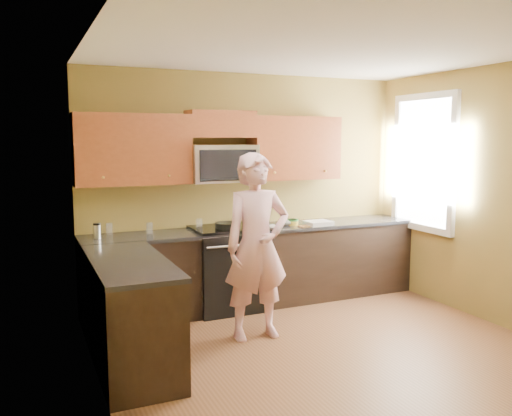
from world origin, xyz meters
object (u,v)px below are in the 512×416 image
microwave (222,182)px  travel_mug (97,239)px  frying_pan (228,228)px  butter_tub (293,225)px  woman (257,246)px  stove (227,268)px

microwave → travel_mug: microwave is taller
microwave → frying_pan: microwave is taller
butter_tub → travel_mug: bearing=178.6°
frying_pan → butter_tub: 0.84m
microwave → travel_mug: size_ratio=4.74×
frying_pan → microwave: bearing=87.1°
frying_pan → woman: bearing=-92.2°
microwave → travel_mug: (-1.41, -0.10, -0.53)m
woman → microwave: bearing=89.3°
frying_pan → butter_tub: size_ratio=3.86×
frying_pan → travel_mug: travel_mug is taller
stove → frying_pan: bearing=-97.7°
microwave → butter_tub: microwave is taller
woman → frying_pan: (0.03, 0.87, 0.05)m
butter_tub → frying_pan: bearing=-177.9°
woman → frying_pan: bearing=89.4°
microwave → frying_pan: size_ratio=1.54×
woman → travel_mug: bearing=146.4°
stove → woman: 1.03m
butter_tub → travel_mug: travel_mug is taller
stove → butter_tub: butter_tub is taller
woman → butter_tub: 1.25m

